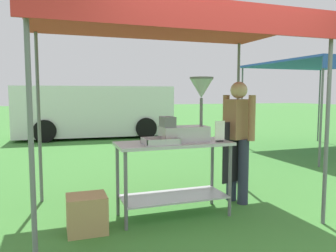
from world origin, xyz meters
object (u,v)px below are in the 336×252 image
(donut_tray, at_px, (161,142))
(neighbour_tent, at_px, (323,65))
(menu_sign, at_px, (220,133))
(supply_crate, at_px, (87,214))
(donut_cart, at_px, (174,163))
(vendor, at_px, (238,135))
(donut_fryer, at_px, (189,116))
(stall_canopy, at_px, (171,28))
(van_white, at_px, (95,111))

(donut_tray, xyz_separation_m, neighbour_tent, (5.22, 3.07, 1.24))
(menu_sign, distance_m, supply_crate, 1.75)
(donut_cart, distance_m, vendor, 1.04)
(donut_tray, distance_m, menu_sign, 0.73)
(donut_cart, bearing_deg, neighbour_tent, 30.53)
(donut_fryer, distance_m, supply_crate, 1.59)
(donut_tray, distance_m, neighbour_tent, 6.18)
(stall_canopy, height_order, donut_cart, stall_canopy)
(donut_cart, height_order, donut_tray, donut_tray)
(stall_canopy, xyz_separation_m, vendor, (0.98, 0.10, -1.31))
(donut_tray, height_order, vendor, vendor)
(menu_sign, distance_m, neighbour_tent, 5.58)
(van_white, bearing_deg, neighbour_tent, -44.07)
(donut_fryer, bearing_deg, supply_crate, -172.24)
(donut_fryer, bearing_deg, neighbour_tent, 31.45)
(menu_sign, bearing_deg, vendor, 37.33)
(menu_sign, height_order, supply_crate, menu_sign)
(menu_sign, bearing_deg, donut_cart, 165.24)
(donut_fryer, xyz_separation_m, supply_crate, (-1.23, -0.17, -0.99))
(menu_sign, xyz_separation_m, supply_crate, (-1.56, -0.01, -0.80))
(donut_fryer, xyz_separation_m, neighbour_tent, (4.82, 2.95, 0.96))
(stall_canopy, relative_size, supply_crate, 7.84)
(stall_canopy, bearing_deg, menu_sign, -24.19)
(stall_canopy, bearing_deg, van_white, 89.82)
(stall_canopy, distance_m, van_white, 7.82)
(donut_cart, relative_size, van_white, 0.26)
(donut_cart, bearing_deg, stall_canopy, 90.00)
(vendor, relative_size, van_white, 0.32)
(donut_cart, distance_m, donut_fryer, 0.59)
(vendor, bearing_deg, stall_canopy, -173.93)
(donut_tray, distance_m, van_white, 7.91)
(stall_canopy, relative_size, van_white, 0.63)
(van_white, bearing_deg, vendor, -82.83)
(stall_canopy, height_order, supply_crate, stall_canopy)
(donut_fryer, relative_size, neighbour_tent, 0.25)
(donut_tray, bearing_deg, stall_canopy, 46.11)
(stall_canopy, height_order, van_white, stall_canopy)
(vendor, relative_size, neighbour_tent, 0.52)
(van_white, height_order, neighbour_tent, neighbour_tent)
(vendor, xyz_separation_m, supply_crate, (-2.01, -0.35, -0.71))
(donut_fryer, bearing_deg, vendor, 13.53)
(stall_canopy, xyz_separation_m, donut_tray, (-0.19, -0.20, -1.30))
(supply_crate, xyz_separation_m, neighbour_tent, (6.05, 3.11, 1.95))
(stall_canopy, height_order, vendor, stall_canopy)
(stall_canopy, height_order, donut_tray, stall_canopy)
(donut_tray, distance_m, supply_crate, 1.10)
(stall_canopy, relative_size, vendor, 1.99)
(donut_fryer, relative_size, supply_crate, 1.87)
(vendor, bearing_deg, donut_fryer, -166.47)
(donut_cart, relative_size, donut_fryer, 1.77)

